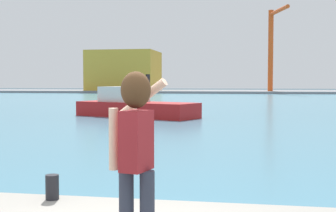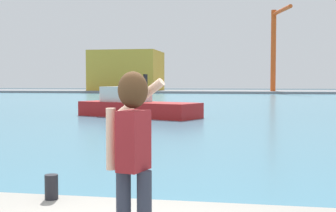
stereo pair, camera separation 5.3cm
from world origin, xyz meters
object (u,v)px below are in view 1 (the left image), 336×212
(person_photographer, at_px, (136,144))
(boat_moored, at_px, (134,106))
(harbor_bollard, at_px, (52,187))
(warehouse_left, at_px, (124,71))
(port_crane, at_px, (272,42))

(person_photographer, height_order, boat_moored, person_photographer)
(person_photographer, height_order, harbor_bollard, person_photographer)
(person_photographer, xyz_separation_m, harbor_bollard, (-1.66, 1.82, -0.89))
(person_photographer, bearing_deg, boat_moored, 28.32)
(harbor_bollard, bearing_deg, boat_moored, 101.25)
(warehouse_left, bearing_deg, harbor_bollard, -75.18)
(person_photographer, bearing_deg, warehouse_left, 29.49)
(person_photographer, bearing_deg, harbor_bollard, 56.33)
(warehouse_left, bearing_deg, port_crane, -9.60)
(harbor_bollard, xyz_separation_m, boat_moored, (-4.19, 21.07, 0.02))
(harbor_bollard, height_order, warehouse_left, warehouse_left)
(harbor_bollard, distance_m, warehouse_left, 92.25)
(boat_moored, relative_size, warehouse_left, 0.57)
(port_crane, bearing_deg, boat_moored, -100.52)
(person_photographer, xyz_separation_m, boat_moored, (-5.86, 22.90, -0.87))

